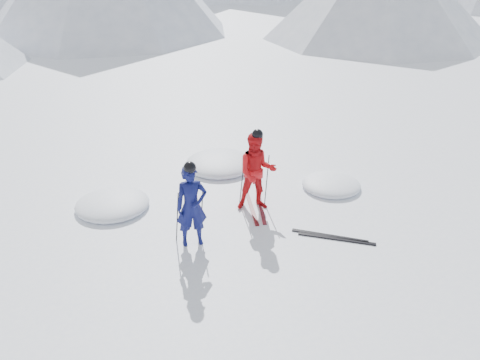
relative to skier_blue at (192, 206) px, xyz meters
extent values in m
plane|color=white|center=(2.56, 0.10, -0.92)|extent=(160.00, 160.00, 0.00)
imported|color=#0C104C|center=(0.00, 0.00, 0.00)|extent=(0.69, 0.46, 1.84)
imported|color=red|center=(1.75, 1.17, 0.05)|extent=(1.03, 0.86, 1.94)
cylinder|color=black|center=(-0.30, 0.15, -0.31)|extent=(0.12, 0.09, 1.22)
cylinder|color=black|center=(0.25, 0.25, -0.31)|extent=(0.12, 0.07, 1.22)
cylinder|color=black|center=(1.45, 1.42, -0.27)|extent=(0.13, 0.10, 1.29)
cylinder|color=black|center=(2.05, 1.32, -0.27)|extent=(0.13, 0.09, 1.29)
cube|color=black|center=(1.63, 1.17, -0.90)|extent=(0.26, 1.70, 0.03)
cube|color=black|center=(1.87, 1.17, -0.90)|extent=(0.38, 1.69, 0.03)
cube|color=black|center=(3.00, -0.47, -0.90)|extent=(1.51, 0.95, 0.03)
cube|color=black|center=(3.10, -0.62, -0.90)|extent=(1.53, 0.90, 0.03)
ellipsoid|color=white|center=(-1.68, 2.03, -0.92)|extent=(1.80, 1.80, 0.40)
ellipsoid|color=white|center=(3.97, 1.76, -0.92)|extent=(1.55, 1.55, 0.34)
ellipsoid|color=white|center=(1.37, 3.74, -0.92)|extent=(1.99, 1.99, 0.44)
camera|label=1|loc=(-1.21, -9.28, 5.27)|focal=38.00mm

